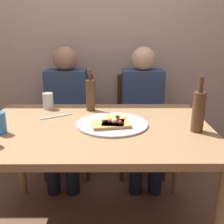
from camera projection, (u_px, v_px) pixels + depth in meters
name	position (u px, v px, depth m)	size (l,w,h in m)	color
back_wall	(100.00, 30.00, 2.48)	(6.00, 0.10, 2.60)	#BCA893
dining_table	(95.00, 138.00, 1.64)	(1.39, 0.96, 0.75)	#99754C
pizza_tray	(112.00, 124.00, 1.63)	(0.44, 0.44, 0.01)	#ADADB2
pizza_slice_last	(112.00, 124.00, 1.57)	(0.24, 0.17, 0.05)	tan
pizza_slice_extra	(114.00, 121.00, 1.62)	(0.15, 0.23, 0.05)	tan
wine_bottle	(90.00, 95.00, 1.89)	(0.06, 0.06, 0.29)	brown
beer_bottle	(198.00, 111.00, 1.49)	(0.07, 0.07, 0.32)	brown
tumbler_far	(48.00, 101.00, 1.94)	(0.08, 0.08, 0.12)	silver
soda_can	(0.00, 123.00, 1.48)	(0.07, 0.07, 0.12)	#337AC1
table_knife	(56.00, 117.00, 1.77)	(0.22, 0.02, 0.01)	#B7B7BC
chair_left	(69.00, 117.00, 2.53)	(0.44, 0.44, 0.90)	#472D1E
chair_right	(141.00, 117.00, 2.53)	(0.44, 0.44, 0.90)	#472D1E
guest_in_sweater	(66.00, 109.00, 2.34)	(0.36, 0.56, 1.17)	navy
guest_in_beanie	(143.00, 109.00, 2.35)	(0.36, 0.56, 1.17)	navy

